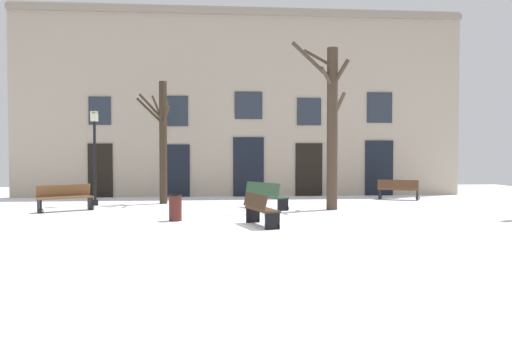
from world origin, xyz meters
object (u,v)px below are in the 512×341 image
object	(u,v)px
tree_right_of_center	(162,138)
bench_back_to_back_right	(65,197)
litter_bin	(175,208)
bench_back_to_back_left	(266,195)
streetlamp	(95,147)
bench_near_center_tree	(260,209)
tree_foreground	(331,122)
bench_by_litter_bin	(398,189)

from	to	relation	value
tree_right_of_center	bench_back_to_back_right	xyz separation A→B (m)	(-2.99, -2.38, -2.03)
litter_bin	bench_back_to_back_left	size ratio (longest dim) A/B	0.41
streetlamp	litter_bin	distance (m)	5.94
bench_near_center_tree	streetlamp	bearing A→B (deg)	27.61
litter_bin	bench_near_center_tree	bearing A→B (deg)	-28.45
bench_back_to_back_right	litter_bin	bearing A→B (deg)	-68.07
streetlamp	litter_bin	size ratio (longest dim) A/B	4.65
tree_right_of_center	bench_back_to_back_left	world-z (taller)	tree_right_of_center
tree_foreground	bench_back_to_back_left	xyz separation A→B (m)	(-2.19, 0.45, -2.50)
litter_bin	tree_right_of_center	bearing A→B (deg)	98.70
litter_bin	tree_foreground	bearing A→B (deg)	26.34
litter_bin	streetlamp	bearing A→B (deg)	124.40
tree_foreground	tree_right_of_center	bearing A→B (deg)	155.63
tree_foreground	bench_by_litter_bin	world-z (taller)	tree_foreground
streetlamp	litter_bin	bearing A→B (deg)	-55.60
streetlamp	bench_back_to_back_right	distance (m)	2.59
tree_foreground	bench_near_center_tree	world-z (taller)	tree_foreground
tree_foreground	bench_back_to_back_right	size ratio (longest dim) A/B	3.23
tree_right_of_center	bench_near_center_tree	size ratio (longest dim) A/B	2.83
tree_right_of_center	litter_bin	distance (m)	5.65
streetlamp	bench_near_center_tree	size ratio (longest dim) A/B	2.15
bench_back_to_back_left	tree_foreground	bearing A→B (deg)	-132.79
bench_back_to_back_left	bench_by_litter_bin	size ratio (longest dim) A/B	1.11
litter_bin	bench_by_litter_bin	size ratio (longest dim) A/B	0.46
tree_right_of_center	bench_back_to_back_right	bearing A→B (deg)	-141.53
tree_foreground	bench_back_to_back_right	distance (m)	9.22
litter_bin	bench_back_to_back_left	bearing A→B (deg)	45.67
tree_right_of_center	litter_bin	world-z (taller)	tree_right_of_center
tree_right_of_center	bench_by_litter_bin	distance (m)	9.72
bench_back_to_back_right	bench_near_center_tree	bearing A→B (deg)	-65.18
bench_near_center_tree	tree_foreground	bearing A→B (deg)	-51.80
tree_foreground	streetlamp	bearing A→B (deg)	165.40
bench_back_to_back_left	bench_by_litter_bin	bearing A→B (deg)	-94.17
tree_foreground	bench_back_to_back_right	xyz separation A→B (m)	(-8.87, 0.29, -2.50)
tree_right_of_center	litter_bin	bearing A→B (deg)	-81.30
tree_right_of_center	bench_near_center_tree	bearing A→B (deg)	-64.31
tree_right_of_center	bench_back_to_back_left	size ratio (longest dim) A/B	2.52
tree_right_of_center	litter_bin	size ratio (longest dim) A/B	6.13
bench_back_to_back_right	bench_back_to_back_left	xyz separation A→B (m)	(6.68, 0.16, -0.00)
tree_right_of_center	bench_back_to_back_right	distance (m)	4.32
tree_right_of_center	bench_by_litter_bin	size ratio (longest dim) A/B	2.79
tree_foreground	streetlamp	distance (m)	8.60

